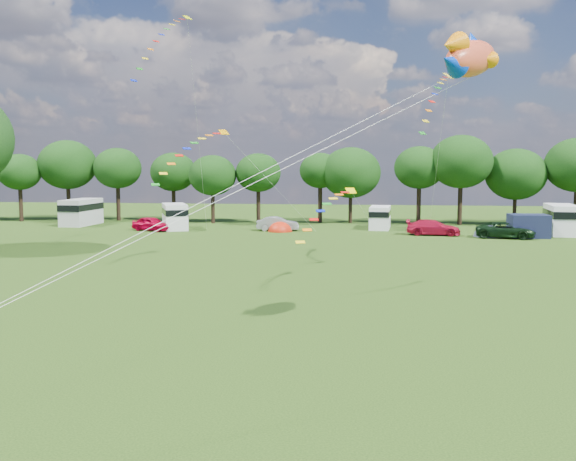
# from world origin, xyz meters

# --- Properties ---
(ground_plane) EXTENTS (180.00, 180.00, 0.00)m
(ground_plane) POSITION_xyz_m (0.00, 0.00, 0.00)
(ground_plane) COLOR black
(ground_plane) RESTS_ON ground
(tree_line) EXTENTS (102.98, 10.98, 10.27)m
(tree_line) POSITION_xyz_m (5.30, 54.99, 6.35)
(tree_line) COLOR black
(tree_line) RESTS_ON ground
(car_a) EXTENTS (4.80, 3.33, 1.49)m
(car_a) POSITION_xyz_m (-18.72, 44.11, 0.74)
(car_a) COLOR #B80027
(car_a) RESTS_ON ground
(car_b) EXTENTS (4.28, 1.99, 1.46)m
(car_b) POSITION_xyz_m (-5.66, 45.84, 0.73)
(car_b) COLOR gray
(car_b) RESTS_ON ground
(car_c) EXTENTS (5.22, 2.57, 1.52)m
(car_c) POSITION_xyz_m (10.10, 43.48, 0.76)
(car_c) COLOR #BB102F
(car_c) RESTS_ON ground
(car_d) EXTENTS (5.92, 3.58, 1.51)m
(car_d) POSITION_xyz_m (16.59, 41.65, 0.75)
(car_d) COLOR black
(car_d) RESTS_ON ground
(campervan_a) EXTENTS (2.88, 6.18, 2.97)m
(campervan_a) POSITION_xyz_m (-28.83, 49.39, 1.60)
(campervan_a) COLOR #BABABC
(campervan_a) RESTS_ON ground
(campervan_b) EXTENTS (4.25, 5.99, 2.70)m
(campervan_b) POSITION_xyz_m (-16.87, 46.27, 1.45)
(campervan_b) COLOR silver
(campervan_b) RESTS_ON ground
(campervan_c) EXTENTS (2.49, 5.09, 2.42)m
(campervan_c) POSITION_xyz_m (5.04, 49.17, 1.30)
(campervan_c) COLOR white
(campervan_c) RESTS_ON ground
(campervan_d) EXTENTS (3.12, 6.25, 2.96)m
(campervan_d) POSITION_xyz_m (22.78, 45.71, 1.59)
(campervan_d) COLOR white
(campervan_d) RESTS_ON ground
(tent_orange) EXTENTS (2.55, 2.79, 1.99)m
(tent_orange) POSITION_xyz_m (-5.31, 45.14, 0.02)
(tent_orange) COLOR red
(tent_orange) RESTS_ON ground
(tent_greyblue) EXTENTS (2.96, 3.25, 2.21)m
(tent_greyblue) POSITION_xyz_m (15.31, 42.87, 0.02)
(tent_greyblue) COLOR #475467
(tent_greyblue) RESTS_ON ground
(awning_navy) EXTENTS (3.56, 2.91, 2.19)m
(awning_navy) POSITION_xyz_m (18.90, 42.66, 1.09)
(awning_navy) COLOR #151A36
(awning_navy) RESTS_ON ground
(fish_kite) EXTENTS (3.03, 3.69, 2.04)m
(fish_kite) POSITION_xyz_m (7.05, 4.07, 10.83)
(fish_kite) COLOR #E34F2C
(fish_kite) RESTS_ON ground
(streamer_kite_a) EXTENTS (3.29, 5.59, 5.76)m
(streamer_kite_a) POSITION_xyz_m (-11.90, 28.41, 16.69)
(streamer_kite_a) COLOR #DBE500
(streamer_kite_a) RESTS_ON ground
(streamer_kite_b) EXTENTS (4.32, 4.69, 3.81)m
(streamer_kite_b) POSITION_xyz_m (-7.96, 22.19, 8.09)
(streamer_kite_b) COLOR #D58E01
(streamer_kite_b) RESTS_ON ground
(streamer_kite_c) EXTENTS (3.13, 4.82, 2.78)m
(streamer_kite_c) POSITION_xyz_m (1.55, 15.38, 4.68)
(streamer_kite_c) COLOR #DFCC00
(streamer_kite_c) RESTS_ON ground
(streamer_kite_d) EXTENTS (2.68, 5.15, 4.30)m
(streamer_kite_d) POSITION_xyz_m (8.05, 22.70, 11.59)
(streamer_kite_d) COLOR yellow
(streamer_kite_d) RESTS_ON ground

